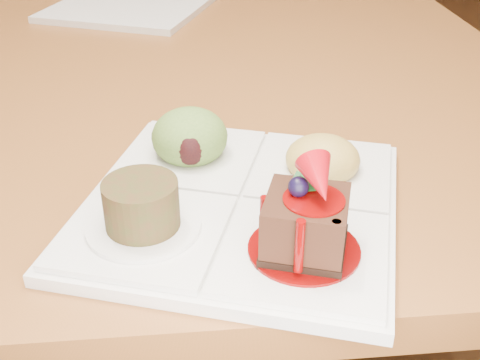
{
  "coord_description": "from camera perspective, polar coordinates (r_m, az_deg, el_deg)",
  "views": [
    {
      "loc": [
        -0.01,
        -1.22,
        1.07
      ],
      "look_at": [
        0.03,
        -0.75,
        0.79
      ],
      "focal_mm": 45.0,
      "sensor_mm": 36.0,
      "label": 1
    }
  ],
  "objects": [
    {
      "name": "ground",
      "position": [
        1.62,
        -3.76,
        -10.28
      ],
      "size": [
        6.0,
        6.0,
        0.0
      ],
      "primitive_type": "plane",
      "color": "#543118"
    },
    {
      "name": "dining_table",
      "position": [
        1.27,
        -4.83,
        13.46
      ],
      "size": [
        1.0,
        1.8,
        0.75
      ],
      "color": "brown",
      "rests_on": "ground"
    },
    {
      "name": "sampler_plate",
      "position": [
        0.56,
        -0.07,
        -0.89
      ],
      "size": [
        0.36,
        0.36,
        0.11
      ],
      "rotation": [
        0.0,
        0.0,
        -0.32
      ],
      "color": "silver",
      "rests_on": "dining_table"
    },
    {
      "name": "second_plate",
      "position": [
        1.22,
        -10.3,
        15.9
      ],
      "size": [
        0.36,
        0.36,
        0.01
      ],
      "primitive_type": "cube",
      "rotation": [
        0.0,
        0.0,
        -0.38
      ],
      "color": "silver",
      "rests_on": "dining_table"
    }
  ]
}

